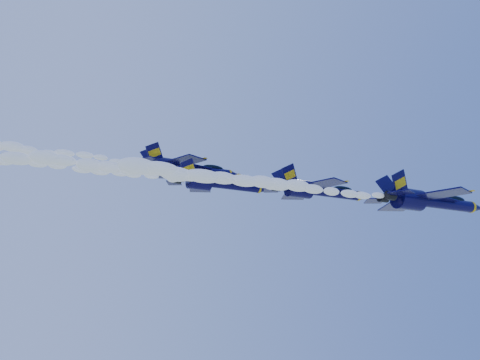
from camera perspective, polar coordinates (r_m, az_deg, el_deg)
name	(u,v)px	position (r m, az deg, el deg)	size (l,w,h in m)	color
jet_lead	(429,201)	(82.98, 19.54, -2.14)	(20.08, 16.47, 7.46)	#090536
smoke_trail_jet_lead	(267,183)	(66.55, 2.90, -0.29)	(37.16, 2.08, 1.87)	white
jet_second	(319,190)	(83.07, 8.38, -1.11)	(17.83, 14.63, 6.63)	#090536
smoke_trail_jet_second	(154,172)	(71.82, -9.14, 0.84)	(37.16, 1.84, 1.66)	white
jet_third	(219,183)	(84.16, -2.28, -0.35)	(16.79, 13.78, 6.24)	#090536
smoke_trail_jet_third	(47,165)	(77.69, -19.91, 1.55)	(37.16, 1.74, 1.56)	white
jet_fourth	(187,168)	(90.41, -5.71, 1.24)	(18.62, 15.27, 6.92)	#090536
smoke_trail_jet_fourth	(17,148)	(85.22, -22.67, 3.13)	(37.16, 1.93, 1.73)	white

